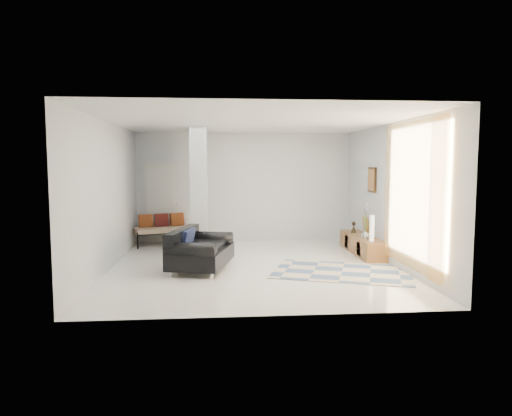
{
  "coord_description": "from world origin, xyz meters",
  "views": [
    {
      "loc": [
        -0.67,
        -8.79,
        1.98
      ],
      "look_at": [
        0.11,
        0.6,
        1.08
      ],
      "focal_mm": 32.0,
      "sensor_mm": 36.0,
      "label": 1
    }
  ],
  "objects": [
    {
      "name": "bronze_figurine",
      "position": [
        2.47,
        1.51,
        0.53
      ],
      "size": [
        0.14,
        0.14,
        0.26
      ],
      "primitive_type": null,
      "rotation": [
        0.0,
        0.0,
        -0.05
      ],
      "color": "black",
      "rests_on": "media_console"
    },
    {
      "name": "cylinder_lamp",
      "position": [
        2.5,
        0.34,
        0.67
      ],
      "size": [
        0.1,
        0.1,
        0.54
      ],
      "primitive_type": "cylinder",
      "color": "white",
      "rests_on": "media_console"
    },
    {
      "name": "media_console",
      "position": [
        2.52,
        1.04,
        0.2
      ],
      "size": [
        0.45,
        2.06,
        0.8
      ],
      "color": "brown",
      "rests_on": "floor"
    },
    {
      "name": "area_rug",
      "position": [
        1.6,
        -0.67,
        0.01
      ],
      "size": [
        2.87,
        2.37,
        0.01
      ],
      "primitive_type": "cube",
      "rotation": [
        0.0,
        0.0,
        -0.34
      ],
      "color": "#C3B395",
      "rests_on": "floor"
    },
    {
      "name": "curtain",
      "position": [
        2.67,
        -1.15,
        1.45
      ],
      "size": [
        0.0,
        2.55,
        2.55
      ],
      "primitive_type": "plane",
      "rotation": [
        1.57,
        0.0,
        1.57
      ],
      "color": "gold",
      "rests_on": "wall_right"
    },
    {
      "name": "wall_front",
      "position": [
        0.0,
        -3.0,
        1.4
      ],
      "size": [
        6.0,
        0.0,
        6.0
      ],
      "primitive_type": "plane",
      "rotation": [
        -1.57,
        0.0,
        0.0
      ],
      "color": "silver",
      "rests_on": "ground"
    },
    {
      "name": "wall_right",
      "position": [
        2.75,
        0.0,
        1.4
      ],
      "size": [
        0.0,
        6.0,
        6.0
      ],
      "primitive_type": "plane",
      "rotation": [
        1.57,
        0.0,
        -1.57
      ],
      "color": "silver",
      "rests_on": "ground"
    },
    {
      "name": "partition_column",
      "position": [
        -1.1,
        1.6,
        1.4
      ],
      "size": [
        0.35,
        1.2,
        2.8
      ],
      "primitive_type": "cube",
      "color": "#A8AEAF",
      "rests_on": "floor"
    },
    {
      "name": "floor",
      "position": [
        0.0,
        0.0,
        0.0
      ],
      "size": [
        6.0,
        6.0,
        0.0
      ],
      "primitive_type": "plane",
      "color": "white",
      "rests_on": "ground"
    },
    {
      "name": "wall_art",
      "position": [
        2.72,
        1.04,
        1.65
      ],
      "size": [
        0.04,
        0.45,
        0.55
      ],
      "primitive_type": "cube",
      "color": "#311F0D",
      "rests_on": "wall_right"
    },
    {
      "name": "hallway_door",
      "position": [
        -2.1,
        2.96,
        1.02
      ],
      "size": [
        0.85,
        0.06,
        2.04
      ],
      "primitive_type": "cube",
      "color": "silver",
      "rests_on": "floor"
    },
    {
      "name": "wall_back",
      "position": [
        0.0,
        3.0,
        1.4
      ],
      "size": [
        6.0,
        0.0,
        6.0
      ],
      "primitive_type": "plane",
      "rotation": [
        1.57,
        0.0,
        0.0
      ],
      "color": "silver",
      "rests_on": "ground"
    },
    {
      "name": "daybed",
      "position": [
        -1.93,
        2.62,
        0.42
      ],
      "size": [
        1.84,
        1.25,
        0.77
      ],
      "rotation": [
        0.0,
        0.0,
        0.35
      ],
      "color": "black",
      "rests_on": "floor"
    },
    {
      "name": "loveseat",
      "position": [
        -1.06,
        -0.16,
        0.35
      ],
      "size": [
        1.3,
        1.79,
        0.76
      ],
      "rotation": [
        0.0,
        0.0,
        -0.25
      ],
      "color": "silver",
      "rests_on": "floor"
    },
    {
      "name": "wall_left",
      "position": [
        -2.75,
        0.0,
        1.4
      ],
      "size": [
        0.0,
        6.0,
        6.0
      ],
      "primitive_type": "plane",
      "rotation": [
        1.57,
        0.0,
        1.57
      ],
      "color": "silver",
      "rests_on": "ground"
    },
    {
      "name": "ceiling",
      "position": [
        0.0,
        0.0,
        2.8
      ],
      "size": [
        6.0,
        6.0,
        0.0
      ],
      "primitive_type": "plane",
      "rotation": [
        3.14,
        0.0,
        0.0
      ],
      "color": "white",
      "rests_on": "wall_back"
    },
    {
      "name": "vase",
      "position": [
        2.47,
        0.68,
        0.49
      ],
      "size": [
        0.18,
        0.18,
        0.18
      ],
      "primitive_type": "imported",
      "rotation": [
        0.0,
        0.0,
        0.04
      ],
      "color": "silver",
      "rests_on": "media_console"
    }
  ]
}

